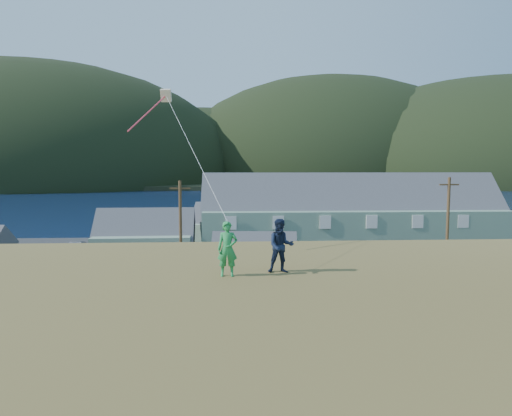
{
  "coord_description": "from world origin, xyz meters",
  "views": [
    {
      "loc": [
        -0.59,
        -34.15,
        10.79
      ],
      "look_at": [
        0.65,
        -12.31,
        8.8
      ],
      "focal_mm": 32.0,
      "sensor_mm": 36.0,
      "label": 1
    }
  ],
  "objects": [
    {
      "name": "grass_strip",
      "position": [
        0.0,
        -2.0,
        0.05
      ],
      "size": [
        110.0,
        8.0,
        0.1
      ],
      "primitive_type": "cube",
      "color": "#4C3D19",
      "rests_on": "ground"
    },
    {
      "name": "shed_white",
      "position": [
        1.5,
        5.46,
        2.31
      ],
      "size": [
        7.89,
        5.56,
        5.99
      ],
      "rotation": [
        0.0,
        0.0,
        -0.08
      ],
      "color": "white",
      "rests_on": "waterfront_lot"
    },
    {
      "name": "waterfront_lot",
      "position": [
        0.0,
        17.0,
        0.06
      ],
      "size": [
        72.0,
        36.0,
        0.12
      ],
      "primitive_type": "cube",
      "color": "#28282B",
      "rests_on": "ground"
    },
    {
      "name": "far_shore",
      "position": [
        0.0,
        330.0,
        1.0
      ],
      "size": [
        900.0,
        320.0,
        2.0
      ],
      "primitive_type": "cube",
      "color": "black",
      "rests_on": "ground"
    },
    {
      "name": "shed_palegreen_near",
      "position": [
        -9.72,
        14.66,
        2.86
      ],
      "size": [
        10.6,
        6.85,
        7.62
      ],
      "rotation": [
        0.0,
        0.0,
        0.02
      ],
      "color": "gray",
      "rests_on": "waterfront_lot"
    },
    {
      "name": "kite_flyer_green",
      "position": [
        -0.69,
        -19.39,
        8.11
      ],
      "size": [
        0.68,
        0.47,
        1.81
      ],
      "primitive_type": "imported",
      "rotation": [
        0.0,
        0.0,
        -0.05
      ],
      "color": "#279046",
      "rests_on": "hillside"
    },
    {
      "name": "wharf",
      "position": [
        -6.0,
        40.0,
        0.45
      ],
      "size": [
        26.0,
        14.0,
        0.9
      ],
      "primitive_type": "cube",
      "color": "gray",
      "rests_on": "ground"
    },
    {
      "name": "utility_poles",
      "position": [
        -1.94,
        1.5,
        4.94
      ],
      "size": [
        36.14,
        0.24,
        9.83
      ],
      "color": "#47331E",
      "rests_on": "waterfront_lot"
    },
    {
      "name": "shed_palegreen_far",
      "position": [
        -0.14,
        25.3,
        2.8
      ],
      "size": [
        12.01,
        8.53,
        7.32
      ],
      "rotation": [
        0.0,
        0.0,
        -0.24
      ],
      "color": "gray",
      "rests_on": "waterfront_lot"
    },
    {
      "name": "ground",
      "position": [
        0.0,
        0.0,
        0.0
      ],
      "size": [
        900.0,
        900.0,
        0.0
      ],
      "primitive_type": "plane",
      "color": "#0A1638",
      "rests_on": "ground"
    },
    {
      "name": "lodge",
      "position": [
        13.45,
        18.14,
        4.67
      ],
      "size": [
        34.61,
        10.0,
        12.14
      ],
      "rotation": [
        0.0,
        0.0,
        -0.01
      ],
      "color": "gray",
      "rests_on": "waterfront_lot"
    },
    {
      "name": "kite_flyer_navy",
      "position": [
        1.11,
        -18.99,
        8.12
      ],
      "size": [
        0.89,
        0.7,
        1.83
      ],
      "primitive_type": "imported",
      "rotation": [
        0.0,
        0.0,
        0.0
      ],
      "color": "#131E36",
      "rests_on": "hillside"
    },
    {
      "name": "far_hills",
      "position": [
        35.59,
        279.38,
        2.0
      ],
      "size": [
        760.0,
        265.0,
        143.0
      ],
      "color": "black",
      "rests_on": "ground"
    },
    {
      "name": "kite_rig",
      "position": [
        -3.52,
        -13.29,
        13.78
      ],
      "size": [
        2.03,
        3.43,
        8.56
      ],
      "color": "beige",
      "rests_on": "ground"
    },
    {
      "name": "parked_cars",
      "position": [
        -6.47,
        21.6,
        0.85
      ],
      "size": [
        24.1,
        12.72,
        1.52
      ],
      "color": "black",
      "rests_on": "waterfront_lot"
    }
  ]
}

